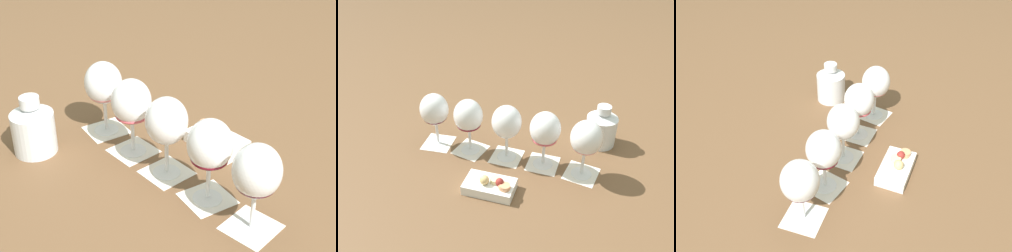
{
  "view_description": "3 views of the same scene",
  "coord_description": "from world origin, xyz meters",
  "views": [
    {
      "loc": [
        -0.02,
        -1.01,
        0.72
      ],
      "look_at": [
        0.0,
        0.0,
        0.13
      ],
      "focal_mm": 55.0,
      "sensor_mm": 36.0,
      "label": 1
    },
    {
      "loc": [
        0.51,
        0.84,
        0.77
      ],
      "look_at": [
        0.0,
        0.0,
        0.13
      ],
      "focal_mm": 38.0,
      "sensor_mm": 36.0,
      "label": 2
    },
    {
      "loc": [
        0.77,
        -0.36,
        0.78
      ],
      "look_at": [
        0.0,
        0.0,
        0.13
      ],
      "focal_mm": 38.0,
      "sensor_mm": 36.0,
      "label": 3
    }
  ],
  "objects": [
    {
      "name": "ground_plane",
      "position": [
        0.0,
        0.0,
        0.0
      ],
      "size": [
        8.0,
        8.0,
        0.0
      ],
      "primitive_type": "plane",
      "color": "brown"
    },
    {
      "name": "tasting_card_0",
      "position": [
        -0.16,
        0.2,
        0.0
      ],
      "size": [
        0.14,
        0.14,
        0.0
      ],
      "color": "silver",
      "rests_on": "ground_plane"
    },
    {
      "name": "tasting_card_1",
      "position": [
        -0.08,
        0.1,
        0.0
      ],
      "size": [
        0.15,
        0.15,
        0.0
      ],
      "color": "silver",
      "rests_on": "ground_plane"
    },
    {
      "name": "tasting_card_2",
      "position": [
        -0.0,
        0.0,
        0.0
      ],
      "size": [
        0.15,
        0.15,
        0.0
      ],
      "color": "silver",
      "rests_on": "ground_plane"
    },
    {
      "name": "tasting_card_3",
      "position": [
        0.09,
        -0.1,
        0.0
      ],
      "size": [
        0.14,
        0.14,
        0.0
      ],
      "color": "silver",
      "rests_on": "ground_plane"
    },
    {
      "name": "tasting_card_4",
      "position": [
        0.17,
        -0.2,
        0.0
      ],
      "size": [
        0.15,
        0.15,
        0.0
      ],
      "color": "silver",
      "rests_on": "ground_plane"
    },
    {
      "name": "wine_glass_0",
      "position": [
        -0.16,
        0.2,
        0.14
      ],
      "size": [
        0.1,
        0.1,
        0.2
      ],
      "color": "white",
      "rests_on": "tasting_card_0"
    },
    {
      "name": "wine_glass_1",
      "position": [
        -0.08,
        0.1,
        0.14
      ],
      "size": [
        0.1,
        0.1,
        0.2
      ],
      "color": "white",
      "rests_on": "tasting_card_1"
    },
    {
      "name": "wine_glass_2",
      "position": [
        -0.0,
        0.0,
        0.14
      ],
      "size": [
        0.1,
        0.1,
        0.2
      ],
      "color": "white",
      "rests_on": "tasting_card_2"
    },
    {
      "name": "wine_glass_3",
      "position": [
        0.09,
        -0.1,
        0.14
      ],
      "size": [
        0.1,
        0.1,
        0.2
      ],
      "color": "white",
      "rests_on": "tasting_card_3"
    },
    {
      "name": "wine_glass_4",
      "position": [
        0.17,
        -0.2,
        0.14
      ],
      "size": [
        0.1,
        0.1,
        0.2
      ],
      "color": "white",
      "rests_on": "tasting_card_4"
    },
    {
      "name": "ceramic_vase",
      "position": [
        -0.33,
        0.1,
        0.07
      ],
      "size": [
        0.11,
        0.11,
        0.15
      ],
      "color": "silver",
      "rests_on": "ground_plane"
    },
    {
      "name": "snack_dish",
      "position": [
        0.13,
        0.12,
        0.02
      ],
      "size": [
        0.17,
        0.17,
        0.06
      ],
      "color": "white",
      "rests_on": "ground_plane"
    }
  ]
}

